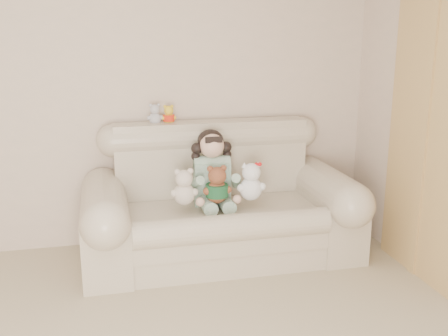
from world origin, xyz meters
TOP-DOWN VIEW (x-y plane):
  - wall_back at (0.00, 2.50)m, footprint 4.50×0.00m
  - sofa at (0.88, 2.00)m, footprint 2.10×0.95m
  - door_panel at (2.22, 1.40)m, footprint 0.06×0.90m
  - seated_child at (0.82, 2.08)m, footprint 0.39×0.47m
  - brown_teddy at (0.81, 1.85)m, footprint 0.25×0.22m
  - white_cat at (1.08, 1.86)m, footprint 0.23×0.19m
  - cream_teddy at (0.57, 1.86)m, footprint 0.22×0.17m
  - yellow_mini_bear at (0.54, 2.37)m, footprint 0.13×0.11m
  - grey_mini_plush at (0.43, 2.38)m, footprint 0.16×0.14m

SIDE VIEW (x-z plane):
  - sofa at x=0.88m, z-range 0.00..1.03m
  - cream_teddy at x=0.57m, z-range 0.50..0.82m
  - brown_teddy at x=0.81m, z-range 0.50..0.84m
  - white_cat at x=1.08m, z-range 0.50..0.85m
  - seated_child at x=0.82m, z-range 0.42..1.01m
  - door_panel at x=2.22m, z-range 0.00..2.10m
  - yellow_mini_bear at x=0.54m, z-range 1.01..1.19m
  - grey_mini_plush at x=0.43m, z-range 1.01..1.21m
  - wall_back at x=0.00m, z-range -0.95..3.55m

